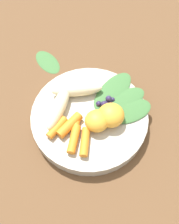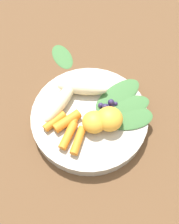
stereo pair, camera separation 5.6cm
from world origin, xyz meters
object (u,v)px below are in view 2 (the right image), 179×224
object	(u,v)px
bowl	(90,118)
orange_segment_near	(109,119)
banana_peeled_left	(60,102)
banana_peeled_right	(82,88)
kale_leaf_stray	(62,56)

from	to	relation	value
bowl	orange_segment_near	distance (m)	0.06
bowl	orange_segment_near	size ratio (longest dim) A/B	4.60
bowl	banana_peeled_left	size ratio (longest dim) A/B	2.26
banana_peeled_right	orange_segment_near	distance (m)	0.10
bowl	kale_leaf_stray	xyz separation A→B (m)	(-0.13, 0.16, -0.01)
banana_peeled_left	banana_peeled_right	bearing A→B (deg)	158.49
banana_peeled_left	kale_leaf_stray	size ratio (longest dim) A/B	1.26
orange_segment_near	kale_leaf_stray	distance (m)	0.25
banana_peeled_right	kale_leaf_stray	bearing A→B (deg)	-60.59
banana_peeled_left	orange_segment_near	size ratio (longest dim) A/B	2.03
bowl	banana_peeled_right	bearing A→B (deg)	125.09
banana_peeled_left	kale_leaf_stray	bearing A→B (deg)	-147.17
banana_peeled_left	kale_leaf_stray	world-z (taller)	banana_peeled_left
kale_leaf_stray	banana_peeled_left	bearing A→B (deg)	157.25
bowl	banana_peeled_right	size ratio (longest dim) A/B	2.26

